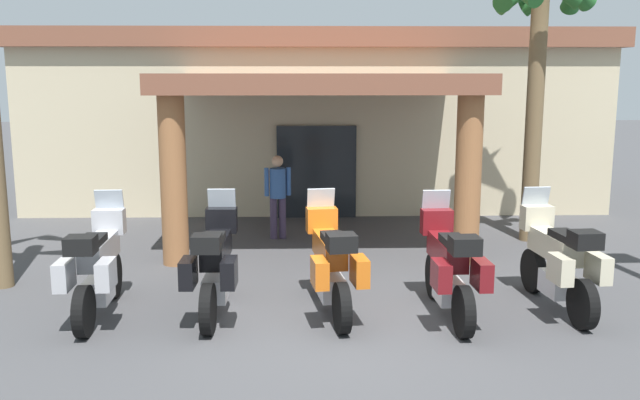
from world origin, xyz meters
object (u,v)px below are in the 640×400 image
(motorcycle_maroon, at_px, (449,267))
(pedestrian, at_px, (278,191))
(motorcycle_orange, at_px, (331,264))
(motorcycle_black, at_px, (215,265))
(motel_building, at_px, (314,116))
(motorcycle_silver, at_px, (97,267))
(palm_tree_near_portico, at_px, (539,30))
(motorcycle_cream, at_px, (559,261))

(motorcycle_maroon, xyz_separation_m, pedestrian, (-2.37, 4.64, 0.27))
(pedestrian, bearing_deg, motorcycle_orange, -179.02)
(motorcycle_black, xyz_separation_m, motorcycle_orange, (1.58, -0.04, 0.00))
(motel_building, relative_size, pedestrian, 8.49)
(motel_building, xyz_separation_m, motorcycle_silver, (-3.25, -9.00, -1.48))
(palm_tree_near_portico, bearing_deg, motorcycle_maroon, -121.10)
(motorcycle_maroon, relative_size, palm_tree_near_portico, 0.41)
(palm_tree_near_portico, bearing_deg, motorcycle_silver, -151.00)
(motorcycle_black, xyz_separation_m, motorcycle_maroon, (3.15, -0.24, 0.00))
(pedestrian, bearing_deg, motorcycle_maroon, -162.12)
(motorcycle_maroon, height_order, pedestrian, pedestrian)
(motorcycle_black, relative_size, pedestrian, 1.33)
(motorcycle_silver, xyz_separation_m, pedestrian, (2.36, 4.42, 0.27))
(motorcycle_orange, relative_size, motorcycle_cream, 1.00)
(motorcycle_black, height_order, motorcycle_cream, same)
(motorcycle_maroon, xyz_separation_m, motorcycle_cream, (1.58, 0.22, 0.00))
(motorcycle_silver, relative_size, pedestrian, 1.32)
(motel_building, distance_m, motorcycle_black, 9.25)
(motel_building, xyz_separation_m, motorcycle_orange, (-0.10, -9.01, -1.48))
(motel_building, relative_size, motorcycle_black, 6.41)
(motorcycle_orange, bearing_deg, motorcycle_black, 81.72)
(motorcycle_orange, xyz_separation_m, motorcycle_cream, (3.15, 0.01, 0.00))
(motorcycle_black, bearing_deg, pedestrian, -8.32)
(motorcycle_black, xyz_separation_m, palm_tree_near_portico, (5.73, 4.03, 3.37))
(motel_building, bearing_deg, palm_tree_near_portico, -49.66)
(motorcycle_orange, xyz_separation_m, pedestrian, (-0.80, 4.44, 0.27))
(motorcycle_silver, distance_m, palm_tree_near_portico, 9.01)
(motorcycle_black, xyz_separation_m, pedestrian, (0.78, 4.40, 0.27))
(motorcycle_cream, bearing_deg, motorcycle_maroon, 94.02)
(motorcycle_cream, distance_m, pedestrian, 5.94)
(motorcycle_black, xyz_separation_m, motorcycle_cream, (4.73, -0.02, 0.00))
(motel_building, distance_m, motorcycle_orange, 9.14)
(motorcycle_cream, distance_m, palm_tree_near_portico, 5.37)
(pedestrian, bearing_deg, motel_building, -20.23)
(palm_tree_near_portico, bearing_deg, motorcycle_orange, -135.60)
(motel_building, relative_size, motorcycle_orange, 6.42)
(motorcycle_silver, xyz_separation_m, motorcycle_orange, (3.15, -0.02, 0.00))
(motorcycle_silver, height_order, motorcycle_maroon, same)
(motorcycle_black, bearing_deg, motorcycle_silver, 92.42)
(motorcycle_silver, bearing_deg, motorcycle_cream, -91.16)
(motorcycle_black, distance_m, motorcycle_cream, 4.73)
(motorcycle_black, height_order, pedestrian, pedestrian)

